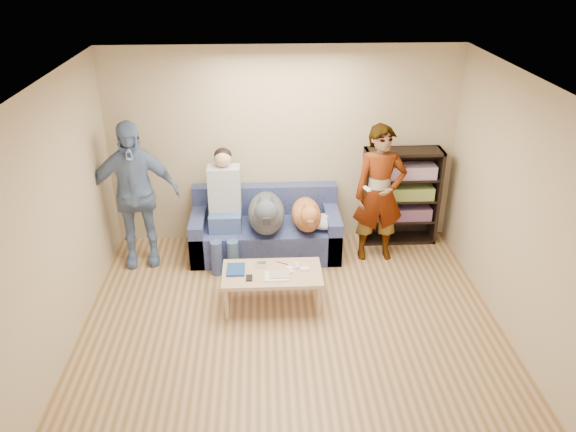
{
  "coord_description": "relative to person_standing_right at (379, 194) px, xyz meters",
  "views": [
    {
      "loc": [
        -0.27,
        -4.39,
        3.73
      ],
      "look_at": [
        0.0,
        1.2,
        0.95
      ],
      "focal_mm": 35.0,
      "sensor_mm": 36.0,
      "label": 1
    }
  ],
  "objects": [
    {
      "name": "ground",
      "position": [
        -1.17,
        -1.89,
        -0.88
      ],
      "size": [
        5.0,
        5.0,
        0.0
      ],
      "primitive_type": "plane",
      "color": "brown",
      "rests_on": "ground"
    },
    {
      "name": "ceiling",
      "position": [
        -1.17,
        -1.89,
        1.72
      ],
      "size": [
        5.0,
        5.0,
        0.0
      ],
      "primitive_type": "plane",
      "rotation": [
        3.14,
        0.0,
        0.0
      ],
      "color": "white",
      "rests_on": "ground"
    },
    {
      "name": "wall_back",
      "position": [
        -1.17,
        0.61,
        0.42
      ],
      "size": [
        4.5,
        0.0,
        4.5
      ],
      "primitive_type": "plane",
      "rotation": [
        1.57,
        0.0,
        0.0
      ],
      "color": "tan",
      "rests_on": "ground"
    },
    {
      "name": "wall_left",
      "position": [
        -3.42,
        -1.89,
        0.42
      ],
      "size": [
        0.0,
        5.0,
        5.0
      ],
      "primitive_type": "plane",
      "rotation": [
        1.57,
        0.0,
        1.57
      ],
      "color": "tan",
      "rests_on": "ground"
    },
    {
      "name": "wall_right",
      "position": [
        1.08,
        -1.89,
        0.42
      ],
      "size": [
        0.0,
        5.0,
        5.0
      ],
      "primitive_type": "plane",
      "rotation": [
        1.57,
        0.0,
        -1.57
      ],
      "color": "tan",
      "rests_on": "ground"
    },
    {
      "name": "blanket",
      "position": [
        -0.67,
        0.03,
        -0.38
      ],
      "size": [
        0.44,
        0.37,
        0.15
      ],
      "primitive_type": "ellipsoid",
      "color": "#B2B2B7",
      "rests_on": "sofa"
    },
    {
      "name": "person_standing_right",
      "position": [
        0.0,
        0.0,
        0.0
      ],
      "size": [
        0.66,
        0.44,
        1.77
      ],
      "primitive_type": "imported",
      "rotation": [
        0.0,
        0.0,
        0.03
      ],
      "color": "gray",
      "rests_on": "ground"
    },
    {
      "name": "person_standing_left",
      "position": [
        -3.02,
        0.03,
        0.05
      ],
      "size": [
        1.15,
        0.61,
        1.86
      ],
      "primitive_type": "imported",
      "rotation": [
        0.0,
        0.0,
        0.14
      ],
      "color": "#6A77AA",
      "rests_on": "ground"
    },
    {
      "name": "held_controller",
      "position": [
        -0.2,
        -0.2,
        0.16
      ],
      "size": [
        0.08,
        0.13,
        0.03
      ],
      "primitive_type": "cube",
      "rotation": [
        0.0,
        0.0,
        0.38
      ],
      "color": "white",
      "rests_on": "person_standing_right"
    },
    {
      "name": "notebook_blue",
      "position": [
        -1.76,
        -0.95,
        -0.45
      ],
      "size": [
        0.2,
        0.26,
        0.03
      ],
      "primitive_type": "cube",
      "color": "navy",
      "rests_on": "coffee_table"
    },
    {
      "name": "papers",
      "position": [
        -1.31,
        -1.1,
        -0.46
      ],
      "size": [
        0.26,
        0.2,
        0.02
      ],
      "primitive_type": "cube",
      "color": "white",
      "rests_on": "coffee_table"
    },
    {
      "name": "magazine",
      "position": [
        -1.28,
        -1.08,
        -0.44
      ],
      "size": [
        0.22,
        0.17,
        0.01
      ],
      "primitive_type": "cube",
      "color": "#B0A58C",
      "rests_on": "coffee_table"
    },
    {
      "name": "camera_silver",
      "position": [
        -1.48,
        -0.88,
        -0.44
      ],
      "size": [
        0.11,
        0.06,
        0.05
      ],
      "primitive_type": "cube",
      "color": "silver",
      "rests_on": "coffee_table"
    },
    {
      "name": "controller_a",
      "position": [
        -1.08,
        -0.9,
        -0.45
      ],
      "size": [
        0.04,
        0.13,
        0.03
      ],
      "primitive_type": "cube",
      "color": "silver",
      "rests_on": "coffee_table"
    },
    {
      "name": "controller_b",
      "position": [
        -1.0,
        -0.98,
        -0.45
      ],
      "size": [
        0.09,
        0.06,
        0.03
      ],
      "primitive_type": "cube",
      "color": "white",
      "rests_on": "coffee_table"
    },
    {
      "name": "headphone_cup_a",
      "position": [
        -1.16,
        -1.02,
        -0.45
      ],
      "size": [
        0.07,
        0.07,
        0.02
      ],
      "primitive_type": "cylinder",
      "color": "silver",
      "rests_on": "coffee_table"
    },
    {
      "name": "headphone_cup_b",
      "position": [
        -1.16,
        -0.94,
        -0.45
      ],
      "size": [
        0.07,
        0.07,
        0.02
      ],
      "primitive_type": "cylinder",
      "color": "white",
      "rests_on": "coffee_table"
    },
    {
      "name": "pen_orange",
      "position": [
        -1.38,
        -1.16,
        -0.46
      ],
      "size": [
        0.13,
        0.06,
        0.01
      ],
      "primitive_type": "cylinder",
      "rotation": [
        0.0,
        1.57,
        0.35
      ],
      "color": "orange",
      "rests_on": "coffee_table"
    },
    {
      "name": "pen_black",
      "position": [
        -1.24,
        -0.82,
        -0.46
      ],
      "size": [
        0.13,
        0.08,
        0.01
      ],
      "primitive_type": "cylinder",
      "rotation": [
        0.0,
        1.57,
        -0.52
      ],
      "color": "black",
      "rests_on": "coffee_table"
    },
    {
      "name": "wallet",
      "position": [
        -1.61,
        -1.12,
        -0.46
      ],
      "size": [
        0.07,
        0.12,
        0.02
      ],
      "primitive_type": "cube",
      "color": "black",
      "rests_on": "coffee_table"
    },
    {
      "name": "sofa",
      "position": [
        -1.42,
        0.21,
        -0.6
      ],
      "size": [
        1.9,
        0.85,
        0.82
      ],
      "color": "#515B93",
      "rests_on": "ground"
    },
    {
      "name": "person_seated",
      "position": [
        -1.92,
        0.08,
        -0.11
      ],
      "size": [
        0.4,
        0.73,
        1.47
      ],
      "color": "#445E97",
      "rests_on": "sofa"
    },
    {
      "name": "dog_gray",
      "position": [
        -1.41,
        -0.02,
        -0.22
      ],
      "size": [
        0.46,
        1.27,
        0.67
      ],
      "color": "#4C5056",
      "rests_on": "sofa"
    },
    {
      "name": "dog_tan",
      "position": [
        -0.9,
        -0.0,
        -0.27
      ],
      "size": [
        0.37,
        1.15,
        0.54
      ],
      "color": "#B96038",
      "rests_on": "sofa"
    },
    {
      "name": "coffee_table",
      "position": [
        -1.36,
        -1.0,
        -0.51
      ],
      "size": [
        1.1,
        0.6,
        0.42
      ],
      "color": "tan",
      "rests_on": "ground"
    },
    {
      "name": "bookshelf",
      "position": [
        0.38,
        0.44,
        -0.2
      ],
      "size": [
        1.0,
        0.34,
        1.3
      ],
      "color": "black",
      "rests_on": "ground"
    }
  ]
}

